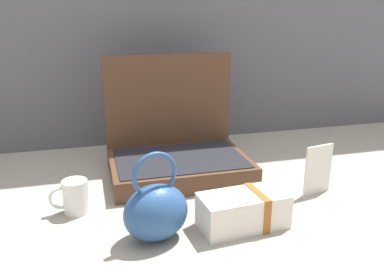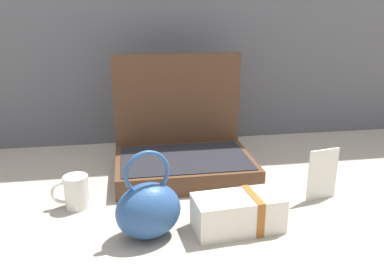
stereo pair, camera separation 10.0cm
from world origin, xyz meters
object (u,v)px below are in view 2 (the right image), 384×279
(open_suitcase, at_px, (182,148))
(info_card_left, at_px, (322,174))
(teal_pouch_handbag, at_px, (148,209))
(cream_toiletry_bag, at_px, (239,213))
(coffee_mug, at_px, (76,192))

(open_suitcase, xyz_separation_m, info_card_left, (0.37, -0.28, -0.01))
(teal_pouch_handbag, height_order, info_card_left, teal_pouch_handbag)
(teal_pouch_handbag, bearing_deg, cream_toiletry_bag, 0.04)
(teal_pouch_handbag, bearing_deg, open_suitcase, 70.69)
(teal_pouch_handbag, xyz_separation_m, info_card_left, (0.52, 0.13, 0.00))
(info_card_left, bearing_deg, coffee_mug, 164.01)
(info_card_left, bearing_deg, teal_pouch_handbag, -177.22)
(open_suitcase, distance_m, cream_toiletry_bag, 0.42)
(open_suitcase, relative_size, coffee_mug, 4.27)
(open_suitcase, relative_size, cream_toiletry_bag, 1.94)
(teal_pouch_handbag, xyz_separation_m, coffee_mug, (-0.19, 0.19, -0.03))
(cream_toiletry_bag, xyz_separation_m, info_card_left, (0.29, 0.12, 0.03))
(cream_toiletry_bag, bearing_deg, teal_pouch_handbag, -179.96)
(open_suitcase, bearing_deg, info_card_left, -36.82)
(teal_pouch_handbag, xyz_separation_m, cream_toiletry_bag, (0.23, 0.00, -0.03))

